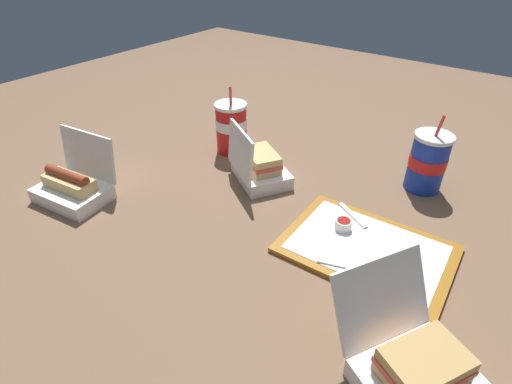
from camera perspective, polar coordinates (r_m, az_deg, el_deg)
The scene contains 10 objects.
ground_plane at distance 1.05m, azimuth 2.57°, elevation -2.74°, with size 3.20×3.20×0.00m, color brown.
food_tray at distance 0.96m, azimuth 15.55°, elevation -7.79°, with size 0.38×0.27×0.01m.
ketchup_cup at distance 0.98m, azimuth 12.38°, elevation -4.49°, with size 0.04×0.04×0.02m.
napkin_stack at distance 0.92m, azimuth 12.35°, elevation -8.33°, with size 0.10×0.10×0.00m, color white.
plastic_fork at distance 1.04m, azimuth 13.63°, elevation -3.20°, with size 0.11×0.01×0.01m, color white.
clamshell_sandwich_right at distance 1.15m, azimuth 0.44°, elevation 3.57°, with size 0.22×0.21×0.17m.
clamshell_sandwich_center at distance 0.73m, azimuth 21.76°, elevation -22.24°, with size 0.27×0.26×0.17m.
clamshell_hotdog_left at distance 1.18m, azimuth -24.61°, elevation 0.83°, with size 0.21×0.18×0.17m.
soda_cup_front at distance 1.30m, azimuth -3.54°, elevation 9.28°, with size 0.10×0.10×0.22m.
soda_cup_corner at distance 1.19m, azimuth 23.31°, elevation 3.97°, with size 0.10×0.10×0.23m.
Camera 1 is at (0.46, -0.70, 0.62)m, focal length 28.00 mm.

